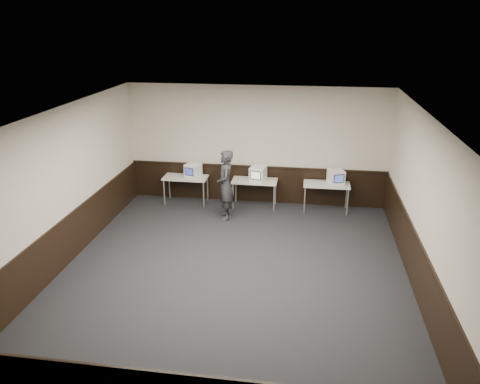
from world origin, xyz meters
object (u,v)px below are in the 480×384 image
desk_left (186,179)px  desk_center (255,183)px  emac_right (336,177)px  desk_right (327,186)px  emac_center (258,174)px  emac_left (193,170)px  person (225,185)px

desk_left → desk_center: 1.90m
desk_left → emac_right: bearing=0.4°
desk_right → emac_center: emac_center is taller
desk_center → emac_center: size_ratio=2.52×
emac_left → emac_center: size_ratio=1.01×
desk_left → person: (1.27, -0.90, 0.21)m
emac_center → person: 1.13m
emac_center → person: person is taller
desk_right → emac_left: 3.60m
emac_center → emac_right: 2.04m
emac_left → person: size_ratio=0.27×
desk_left → emac_right: emac_right is taller
desk_right → person: size_ratio=0.67×
desk_center → desk_right: same height
emac_center → emac_right: emac_center is taller
desk_right → person: bearing=-160.4°
emac_right → person: bearing=179.3°
desk_right → emac_right: 0.35m
person → emac_center: bearing=128.0°
desk_left → desk_right: bearing=0.0°
desk_right → emac_right: size_ratio=2.43×
emac_center → emac_right: bearing=13.1°
desk_left → emac_left: bearing=8.9°
emac_center → emac_right: size_ratio=0.97×
desk_center → emac_right: emac_right is taller
desk_left → desk_right: (3.80, 0.00, 0.00)m
desk_left → emac_left: (0.21, 0.03, 0.25)m
desk_left → emac_center: size_ratio=2.52×
desk_center → person: size_ratio=0.67×
desk_right → emac_left: (-3.59, 0.03, 0.25)m
desk_left → desk_center: (1.90, 0.00, 0.00)m
person → emac_right: bearing=96.3°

